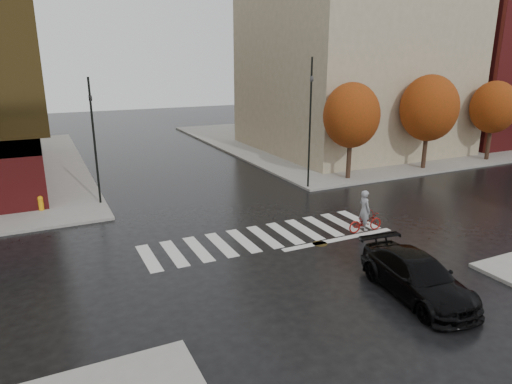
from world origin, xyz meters
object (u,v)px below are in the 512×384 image
Objects in this scene: traffic_light_ne at (310,114)px; fire_hydrant at (41,202)px; cyclist at (365,218)px; sedan at (417,276)px; traffic_light_nw at (94,134)px.

fire_hydrant is at bearing -13.69° from traffic_light_ne.
cyclist is at bearing -35.27° from fire_hydrant.
sedan is 14.65m from traffic_light_ne.
cyclist is at bearing 72.84° from traffic_light_ne.
fire_hydrant is (-11.75, 15.77, -0.14)m from sedan.
traffic_light_ne reaches higher than cyclist.
sedan is 6.25m from cyclist.
traffic_light_ne reaches higher than fire_hydrant.
traffic_light_ne is at bearing -9.28° from cyclist.
traffic_light_ne is at bearing 80.54° from sedan.
fire_hydrant is at bearing 57.16° from cyclist.
traffic_light_nw is 8.73× the size of fire_hydrant.
traffic_light_nw is (-8.66, 15.79, 3.39)m from sedan.
cyclist is at bearing 25.93° from traffic_light_nw.
sedan is 6.30× the size of fire_hydrant.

